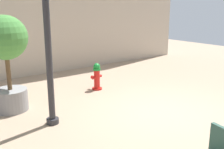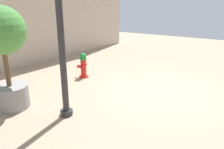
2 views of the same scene
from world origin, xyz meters
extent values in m
plane|color=tan|center=(0.00, 0.00, 0.00)|extent=(23.40, 23.40, 0.00)
cylinder|color=red|center=(2.64, 0.28, 0.03)|extent=(0.32, 0.32, 0.05)
cylinder|color=red|center=(2.64, 0.28, 0.34)|extent=(0.19, 0.19, 0.58)
cylinder|color=#198C33|center=(2.64, 0.28, 0.66)|extent=(0.23, 0.23, 0.06)
sphere|color=#198C33|center=(2.64, 0.28, 0.75)|extent=(0.21, 0.21, 0.21)
cylinder|color=red|center=(2.60, 0.41, 0.41)|extent=(0.12, 0.15, 0.08)
cylinder|color=red|center=(2.68, 0.14, 0.41)|extent=(0.12, 0.15, 0.08)
cylinder|color=red|center=(2.79, 0.32, 0.37)|extent=(0.16, 0.14, 0.11)
cylinder|color=gray|center=(2.48, 2.99, 0.28)|extent=(0.83, 0.83, 0.55)
cylinder|color=brown|center=(2.48, 2.99, 1.04)|extent=(0.11, 0.11, 0.98)
sphere|color=#4C9342|center=(2.48, 2.99, 1.85)|extent=(1.08, 1.08, 1.08)
cylinder|color=#2D2D33|center=(1.11, 2.49, 0.06)|extent=(0.28, 0.28, 0.12)
cylinder|color=#2D2D33|center=(1.11, 2.49, 2.22)|extent=(0.14, 0.14, 4.20)
camera|label=1|loc=(-4.16, 4.74, 2.58)|focal=42.66mm
camera|label=2|loc=(-2.25, 5.42, 2.36)|focal=34.30mm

